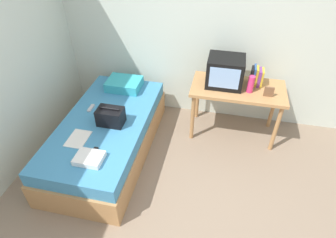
# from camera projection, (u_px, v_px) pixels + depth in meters

# --- Properties ---
(ground_plane) EXTENTS (8.00, 8.00, 0.00)m
(ground_plane) POSITION_uv_depth(u_px,v_px,m) (176.00, 223.00, 2.88)
(ground_plane) COLOR #84705B
(wall_back) EXTENTS (5.20, 0.10, 2.60)m
(wall_back) POSITION_uv_depth(u_px,v_px,m) (209.00, 26.00, 3.59)
(wall_back) COLOR silver
(wall_back) RESTS_ON ground
(bed) EXTENTS (1.00, 2.00, 0.51)m
(bed) POSITION_uv_depth(u_px,v_px,m) (108.00, 136.00, 3.54)
(bed) COLOR #B27F4C
(bed) RESTS_ON ground
(desk) EXTENTS (1.16, 0.60, 0.73)m
(desk) POSITION_uv_depth(u_px,v_px,m) (237.00, 93.00, 3.59)
(desk) COLOR #B27F4C
(desk) RESTS_ON ground
(tv) EXTENTS (0.44, 0.39, 0.36)m
(tv) POSITION_uv_depth(u_px,v_px,m) (225.00, 71.00, 3.48)
(tv) COLOR black
(tv) RESTS_ON desk
(water_bottle) EXTENTS (0.08, 0.08, 0.21)m
(water_bottle) POSITION_uv_depth(u_px,v_px,m) (251.00, 84.00, 3.39)
(water_bottle) COLOR #E53372
(water_bottle) RESTS_ON desk
(book_row) EXTENTS (0.15, 0.17, 0.25)m
(book_row) POSITION_uv_depth(u_px,v_px,m) (257.00, 77.00, 3.51)
(book_row) COLOR black
(book_row) RESTS_ON desk
(picture_frame) EXTENTS (0.11, 0.02, 0.12)m
(picture_frame) POSITION_uv_depth(u_px,v_px,m) (269.00, 92.00, 3.34)
(picture_frame) COLOR brown
(picture_frame) RESTS_ON desk
(pillow) EXTENTS (0.45, 0.36, 0.12)m
(pillow) POSITION_uv_depth(u_px,v_px,m) (124.00, 84.00, 3.90)
(pillow) COLOR #33A8B7
(pillow) RESTS_ON bed
(handbag) EXTENTS (0.30, 0.20, 0.22)m
(handbag) POSITION_uv_depth(u_px,v_px,m) (111.00, 116.00, 3.27)
(handbag) COLOR black
(handbag) RESTS_ON bed
(magazine) EXTENTS (0.21, 0.29, 0.01)m
(magazine) POSITION_uv_depth(u_px,v_px,m) (78.00, 139.00, 3.12)
(magazine) COLOR white
(magazine) RESTS_ON bed
(remote_dark) EXTENTS (0.04, 0.16, 0.02)m
(remote_dark) POSITION_uv_depth(u_px,v_px,m) (94.00, 153.00, 2.94)
(remote_dark) COLOR black
(remote_dark) RESTS_ON bed
(remote_silver) EXTENTS (0.04, 0.14, 0.02)m
(remote_silver) POSITION_uv_depth(u_px,v_px,m) (91.00, 108.00, 3.55)
(remote_silver) COLOR #B7B7BC
(remote_silver) RESTS_ON bed
(folded_towel) EXTENTS (0.28, 0.22, 0.06)m
(folded_towel) POSITION_uv_depth(u_px,v_px,m) (89.00, 158.00, 2.85)
(folded_towel) COLOR white
(folded_towel) RESTS_ON bed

